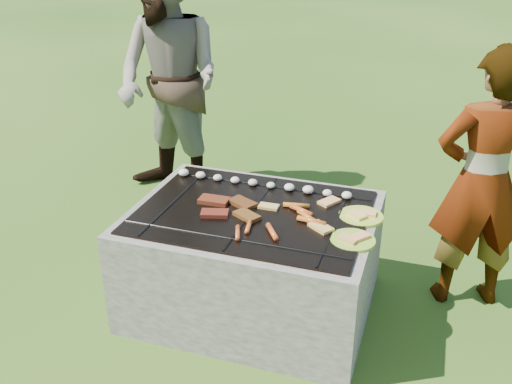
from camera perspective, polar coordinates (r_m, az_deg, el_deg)
lawn at (r=3.39m, az=-0.27°, el=-11.10°), size 60.00×60.00×0.00m
fire_pit at (r=3.23m, az=-0.28°, el=-7.08°), size 1.30×1.00×0.62m
mushrooms at (r=3.33m, az=0.58°, el=0.85°), size 1.06×0.06×0.04m
pork_slabs at (r=3.08m, az=-2.79°, el=-1.48°), size 0.40×0.29×0.02m
sausages at (r=2.95m, az=3.07°, el=-2.76°), size 0.43×0.47×0.03m
bread_on_grate at (r=3.04m, az=5.48°, el=-2.06°), size 0.45×0.44×0.02m
plate_far at (r=3.06m, az=10.46°, el=-2.38°), size 0.30×0.30×0.03m
plate_near at (r=2.83m, az=9.66°, el=-4.73°), size 0.24×0.24×0.03m
cook at (r=3.30m, az=21.68°, el=0.87°), size 0.63×0.51×1.49m
bystander at (r=4.37m, az=-8.67°, el=10.83°), size 1.10×0.98×1.86m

